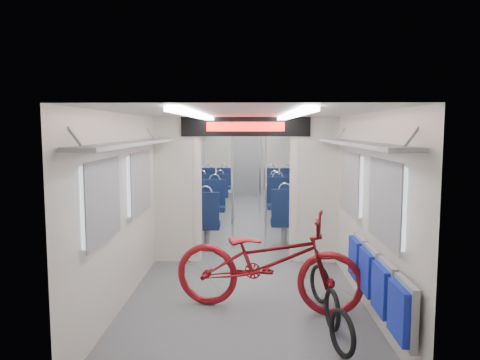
% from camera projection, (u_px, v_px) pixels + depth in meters
% --- Properties ---
extents(carriage, '(12.00, 12.02, 2.31)m').
position_uv_depth(carriage, '(246.00, 161.00, 9.13)').
color(carriage, '#515456').
rests_on(carriage, ground).
extents(bicycle, '(2.32, 1.22, 1.16)m').
position_uv_depth(bicycle, '(267.00, 261.00, 5.44)').
color(bicycle, maroon).
rests_on(bicycle, ground).
extents(flip_bench, '(0.12, 2.13, 0.54)m').
position_uv_depth(flip_bench, '(376.00, 280.00, 4.75)').
color(flip_bench, gray).
rests_on(flip_bench, carriage).
extents(bike_hoop_a, '(0.19, 0.45, 0.46)m').
position_uv_depth(bike_hoop_a, '(342.00, 336.00, 4.34)').
color(bike_hoop_a, black).
rests_on(bike_hoop_a, ground).
extents(bike_hoop_b, '(0.11, 0.45, 0.45)m').
position_uv_depth(bike_hoop_b, '(332.00, 312.00, 4.90)').
color(bike_hoop_b, black).
rests_on(bike_hoop_b, ground).
extents(bike_hoop_c, '(0.20, 0.46, 0.47)m').
position_uv_depth(bike_hoop_c, '(320.00, 286.00, 5.69)').
color(bike_hoop_c, black).
rests_on(bike_hoop_c, ground).
extents(seat_bay_near_left, '(0.94, 2.20, 1.14)m').
position_uv_depth(seat_bay_near_left, '(199.00, 208.00, 9.23)').
color(seat_bay_near_left, '#0C1635').
rests_on(seat_bay_near_left, ground).
extents(seat_bay_near_right, '(0.95, 2.27, 1.16)m').
position_uv_depth(seat_bay_near_right, '(292.00, 205.00, 9.50)').
color(seat_bay_near_right, '#0C1635').
rests_on(seat_bay_near_right, ground).
extents(seat_bay_far_left, '(0.89, 1.99, 1.07)m').
position_uv_depth(seat_bay_far_left, '(214.00, 186.00, 12.99)').
color(seat_bay_far_left, '#0C1635').
rests_on(seat_bay_far_left, ground).
extents(seat_bay_far_right, '(0.90, 2.03, 1.09)m').
position_uv_depth(seat_bay_far_right, '(281.00, 187.00, 12.76)').
color(seat_bay_far_right, '#0C1635').
rests_on(seat_bay_far_right, ground).
extents(stanchion_near_left, '(0.04, 0.04, 2.30)m').
position_uv_depth(stanchion_near_left, '(233.00, 183.00, 8.33)').
color(stanchion_near_left, silver).
rests_on(stanchion_near_left, ground).
extents(stanchion_near_right, '(0.04, 0.04, 2.30)m').
position_uv_depth(stanchion_near_right, '(266.00, 184.00, 8.30)').
color(stanchion_near_right, silver).
rests_on(stanchion_near_right, ground).
extents(stanchion_far_left, '(0.04, 0.04, 2.30)m').
position_uv_depth(stanchion_far_left, '(232.00, 170.00, 11.17)').
color(stanchion_far_left, silver).
rests_on(stanchion_far_left, ground).
extents(stanchion_far_right, '(0.04, 0.04, 2.30)m').
position_uv_depth(stanchion_far_right, '(260.00, 168.00, 11.49)').
color(stanchion_far_right, silver).
rests_on(stanchion_far_right, ground).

